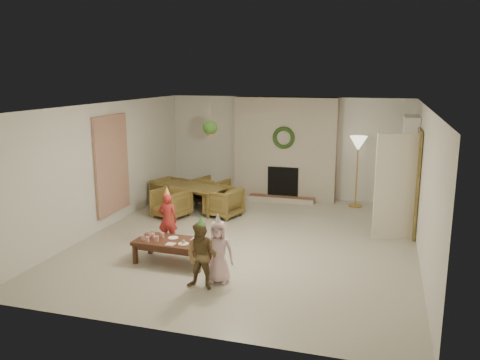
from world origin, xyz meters
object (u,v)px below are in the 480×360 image
at_px(child_plaid, 202,256).
at_px(child_pink, 218,252).
at_px(child_red, 168,219).
at_px(coffee_table_top, 173,242).
at_px(dining_table, 193,198).
at_px(dining_chair_left, 170,192).
at_px(dining_chair_right, 224,202).
at_px(dining_chair_near, 171,203).
at_px(dining_chair_far, 212,190).

distance_m(child_plaid, child_pink, 0.32).
bearing_deg(child_red, coffee_table_top, 110.48).
xyz_separation_m(coffee_table_top, child_plaid, (0.82, -0.80, 0.14)).
distance_m(dining_table, dining_chair_left, 0.71).
bearing_deg(dining_chair_left, dining_chair_right, -90.00).
bearing_deg(dining_table, dining_chair_near, -90.00).
bearing_deg(child_red, child_pink, 128.38).
height_order(dining_chair_right, coffee_table_top, dining_chair_right).
relative_size(dining_chair_right, child_pink, 0.73).
xyz_separation_m(dining_chair_left, dining_chair_right, (1.52, -0.52, 0.00)).
relative_size(dining_chair_right, coffee_table_top, 0.56).
xyz_separation_m(dining_table, dining_chair_right, (0.84, -0.29, 0.03)).
bearing_deg(dining_chair_left, child_plaid, -131.07).
distance_m(dining_chair_near, dining_chair_left, 1.01).
xyz_separation_m(dining_chair_near, dining_chair_far, (0.46, 1.35, 0.00)).
relative_size(dining_table, dining_chair_left, 2.34).
bearing_deg(child_pink, coffee_table_top, 142.11).
relative_size(coffee_table_top, child_pink, 1.30).
height_order(dining_chair_near, dining_chair_right, same).
distance_m(dining_chair_near, child_plaid, 3.74).
bearing_deg(child_plaid, dining_chair_right, 106.17).
bearing_deg(coffee_table_top, dining_table, 108.28).
xyz_separation_m(child_plaid, child_pink, (0.15, 0.28, -0.02)).
bearing_deg(coffee_table_top, child_red, 122.12).
height_order(dining_table, dining_chair_left, dining_chair_left).
xyz_separation_m(dining_table, dining_chair_left, (-0.67, 0.23, 0.03)).
bearing_deg(dining_chair_right, child_red, 8.09).
distance_m(dining_chair_far, coffee_table_top, 3.80).
relative_size(dining_table, dining_chair_right, 2.34).
bearing_deg(dining_chair_near, dining_chair_right, 38.66).
height_order(dining_chair_far, child_plaid, child_plaid).
xyz_separation_m(child_red, child_pink, (1.40, -1.27, -0.01)).
height_order(dining_chair_far, child_red, child_red).
xyz_separation_m(dining_table, child_red, (0.46, -2.32, 0.20)).
bearing_deg(dining_chair_left, child_red, -137.27).
distance_m(child_red, child_plaid, 1.99).
distance_m(coffee_table_top, child_red, 0.87).
bearing_deg(dining_chair_far, child_pink, 129.69).
xyz_separation_m(dining_chair_near, dining_chair_left, (-0.44, 0.90, 0.00)).
distance_m(dining_chair_left, child_red, 2.80).
bearing_deg(child_pink, dining_chair_near, 116.00).
relative_size(dining_chair_far, child_red, 0.71).
height_order(dining_chair_near, dining_chair_left, same).
bearing_deg(dining_chair_right, child_pink, 35.87).
relative_size(dining_chair_near, dining_chair_far, 1.00).
bearing_deg(child_plaid, child_pink, 64.14).
height_order(dining_table, child_pink, child_pink).
relative_size(dining_chair_near, coffee_table_top, 0.56).
relative_size(dining_chair_near, child_pink, 0.73).
bearing_deg(child_pink, dining_chair_far, 101.28).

